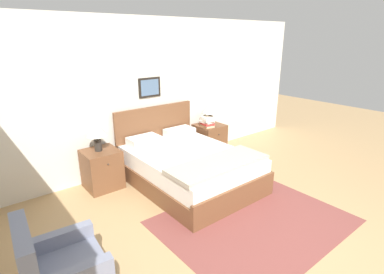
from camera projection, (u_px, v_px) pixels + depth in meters
name	position (u px, v px, depth m)	size (l,w,h in m)	color
ground_plane	(289.00, 255.00, 3.28)	(16.00, 16.00, 0.00)	tan
wall_back	(141.00, 96.00, 5.16)	(7.90, 0.09, 2.60)	silver
area_rug_main	(254.00, 221.00, 3.87)	(2.31, 1.82, 0.01)	brown
bed	(189.00, 166.00, 4.78)	(1.55, 2.07, 1.11)	brown
nightstand_near_window	(102.00, 169.00, 4.67)	(0.52, 0.54, 0.61)	brown
nightstand_by_door	(209.00, 139.00, 6.02)	(0.52, 0.54, 0.61)	brown
table_lamp_near_window	(96.00, 130.00, 4.47)	(0.31, 0.31, 0.46)	#2D2823
table_lamp_by_door	(210.00, 108.00, 5.83)	(0.31, 0.31, 0.46)	#2D2823
book_thick_bottom	(207.00, 126.00, 5.81)	(0.22, 0.30, 0.03)	beige
book_hardcover_middle	(207.00, 124.00, 5.79)	(0.24, 0.29, 0.04)	#B7332D
book_novel_upper	(207.00, 121.00, 5.78)	(0.21, 0.26, 0.04)	silver
book_slim_near_top	(207.00, 119.00, 5.77)	(0.24, 0.30, 0.04)	silver
book_paperback_top	(207.00, 118.00, 5.76)	(0.22, 0.28, 0.03)	silver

